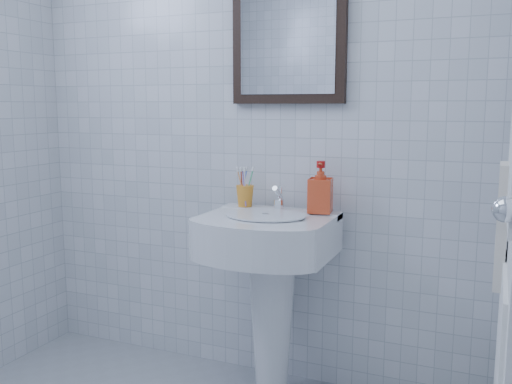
% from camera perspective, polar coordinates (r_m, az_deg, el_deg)
% --- Properties ---
extents(wall_back, '(2.20, 0.02, 2.50)m').
position_cam_1_polar(wall_back, '(2.55, -0.46, 9.04)').
color(wall_back, silver).
rests_on(wall_back, ground).
extents(washbasin, '(0.52, 0.38, 0.80)m').
position_cam_1_polar(washbasin, '(2.38, 1.42, -8.26)').
color(washbasin, white).
rests_on(washbasin, ground).
extents(faucet, '(0.04, 0.09, 0.11)m').
position_cam_1_polar(faucet, '(2.40, 2.28, -0.79)').
color(faucet, white).
rests_on(faucet, washbasin).
extents(toothbrush_cup, '(0.10, 0.10, 0.09)m').
position_cam_1_polar(toothbrush_cup, '(2.48, -1.11, -0.40)').
color(toothbrush_cup, orange).
rests_on(toothbrush_cup, washbasin).
extents(soap_dispenser, '(0.11, 0.11, 0.21)m').
position_cam_1_polar(soap_dispenser, '(2.34, 6.46, 0.47)').
color(soap_dispenser, red).
rests_on(soap_dispenser, washbasin).
extents(wall_mirror, '(0.50, 0.04, 0.62)m').
position_cam_1_polar(wall_mirror, '(2.48, 3.25, 15.98)').
color(wall_mirror, black).
rests_on(wall_mirror, wall_back).
extents(hand_towel, '(0.03, 0.16, 0.38)m').
position_cam_1_polar(hand_towel, '(1.90, 23.35, -3.08)').
color(hand_towel, white).
rests_on(hand_towel, towel_ring).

